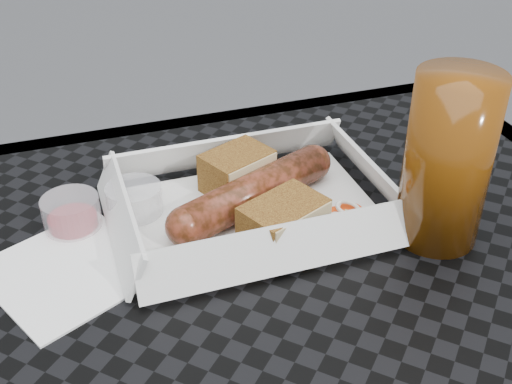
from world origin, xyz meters
TOP-DOWN VIEW (x-y plane):
  - food_tray at (0.06, 0.19)m, footprint 0.22×0.15m
  - bratwurst at (0.07, 0.19)m, footprint 0.18×0.10m
  - bread_near at (0.06, 0.23)m, footprint 0.07×0.06m
  - bread_far at (0.08, 0.14)m, footprint 0.08×0.07m
  - veg_garnish at (0.14, 0.14)m, footprint 0.03×0.03m
  - napkin at (-0.10, 0.16)m, footprint 0.16×0.16m
  - condiment_cup_sauce at (-0.09, 0.22)m, footprint 0.05×0.05m
  - condiment_cup_empty at (-0.04, 0.22)m, footprint 0.05×0.05m
  - drink_glass at (0.20, 0.11)m, footprint 0.07×0.07m

SIDE VIEW (x-z plane):
  - napkin at x=-0.10m, z-range 0.74..0.75m
  - food_tray at x=0.06m, z-range 0.74..0.75m
  - veg_garnish at x=0.14m, z-range 0.75..0.75m
  - condiment_cup_sauce at x=-0.09m, z-range 0.74..0.78m
  - condiment_cup_empty at x=-0.04m, z-range 0.74..0.78m
  - bread_far at x=0.08m, z-range 0.75..0.78m
  - bratwurst at x=0.07m, z-range 0.75..0.78m
  - bread_near at x=0.06m, z-range 0.75..0.79m
  - drink_glass at x=0.20m, z-range 0.74..0.89m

